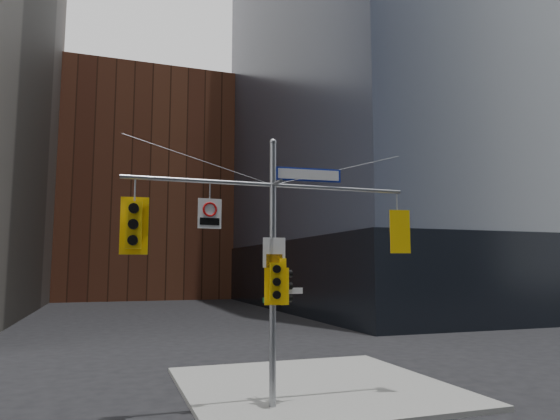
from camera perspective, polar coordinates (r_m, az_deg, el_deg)
sidewalk_corner at (r=16.47m, az=3.87°, el=-19.47°), size 8.00×8.00×0.15m
podium_ne at (r=53.57m, az=18.17°, el=-7.06°), size 36.40×36.40×6.00m
brick_midrise at (r=69.70m, az=-15.26°, el=2.10°), size 26.00×20.00×28.00m
signal_assembly at (r=13.49m, az=-0.82°, el=-3.77°), size 8.00×0.80×7.30m
traffic_light_west_arm at (r=12.88m, az=-16.37°, el=-1.66°), size 0.69×0.58×1.45m
traffic_light_east_arm at (r=15.18m, az=13.31°, el=-2.45°), size 0.60×0.54×1.27m
traffic_light_pole_side at (r=13.60m, az=0.45°, el=-8.69°), size 0.41×0.34×0.99m
traffic_light_pole_front at (r=13.23m, az=-0.46°, el=-8.19°), size 0.58×0.53×1.23m
street_sign_blade at (r=14.08m, az=3.28°, el=4.05°), size 1.91×0.19×0.37m
regulatory_sign_arm at (r=13.10m, az=-8.03°, el=-0.29°), size 0.63×0.11×0.78m
regulatory_sign_pole at (r=13.37m, az=-0.67°, el=-4.97°), size 0.61×0.08×0.80m
street_blade_ew at (r=13.64m, az=0.98°, el=-9.23°), size 0.83×0.07×0.17m
street_blade_ns at (r=13.94m, az=-1.43°, el=-10.36°), size 0.05×0.74×0.15m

